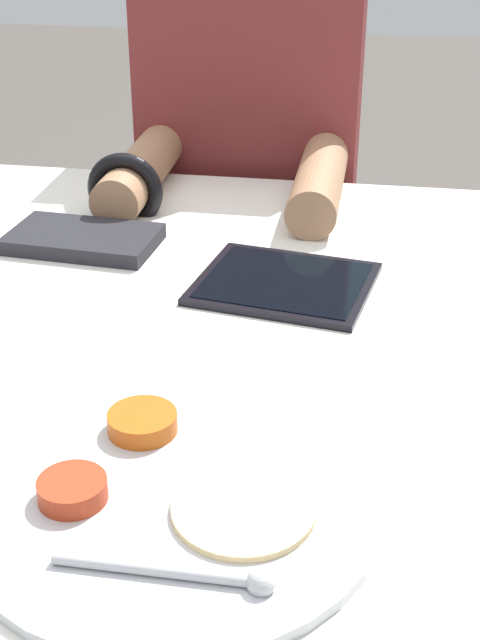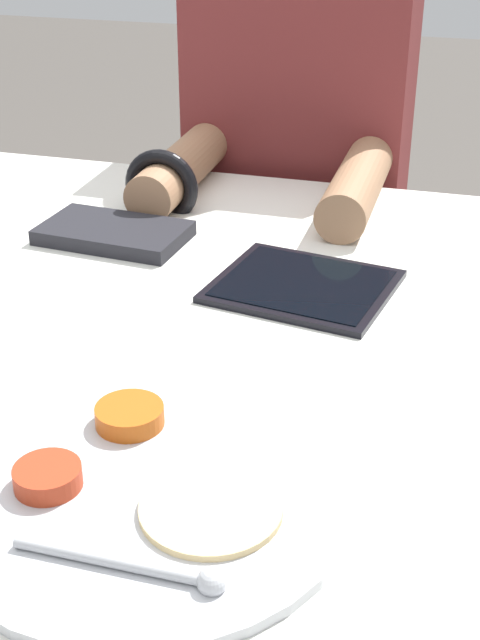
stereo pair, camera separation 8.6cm
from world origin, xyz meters
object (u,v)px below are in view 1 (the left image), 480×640
Objects in this scene: tablet_device at (284,283)px; person_diner at (250,247)px; thali_tray at (172,493)px; red_notebook at (83,240)px.

person_diner is (-0.12, 0.51, -0.18)m from tablet_device.
thali_tray is at bearing -95.99° from tablet_device.
person_diner is at bearing 103.14° from tablet_device.
red_notebook is at bearing 115.67° from thali_tray.
thali_tray is 0.93m from person_diner.
thali_tray is 0.54m from red_notebook.
person_diner is at bearing 94.74° from thali_tray.
tablet_device is 0.19× the size of person_diner.
tablet_device is 0.55m from person_diner.
red_notebook reaches higher than tablet_device.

